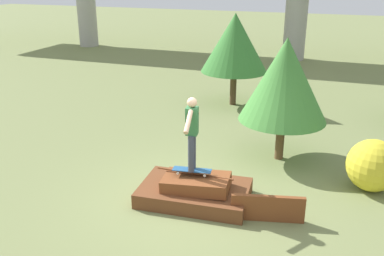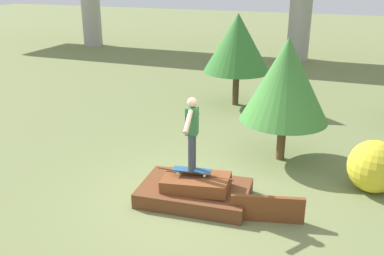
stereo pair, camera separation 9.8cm
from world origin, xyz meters
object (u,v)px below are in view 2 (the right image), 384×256
(skateboard, at_px, (192,170))
(skater, at_px, (192,129))
(bush_yellow_flowering, at_px, (374,166))
(tree_mid_back, at_px, (237,43))
(tree_behind_left, at_px, (286,80))

(skateboard, distance_m, skater, 0.85)
(skateboard, bearing_deg, skater, 45.00)
(bush_yellow_flowering, bearing_deg, tree_mid_back, 131.21)
(tree_behind_left, bearing_deg, skater, -116.28)
(tree_mid_back, bearing_deg, bush_yellow_flowering, -48.79)
(skater, xyz_separation_m, tree_behind_left, (1.31, 2.65, 0.44))
(skater, bearing_deg, tree_mid_back, 97.69)
(skateboard, distance_m, tree_behind_left, 3.23)
(tree_behind_left, bearing_deg, tree_mid_back, 119.13)
(skateboard, bearing_deg, tree_behind_left, 63.72)
(tree_behind_left, bearing_deg, skateboard, -116.28)
(tree_behind_left, bearing_deg, bush_yellow_flowering, -24.01)
(skateboard, relative_size, bush_yellow_flowering, 0.71)
(tree_behind_left, relative_size, tree_mid_back, 0.97)
(tree_behind_left, xyz_separation_m, bush_yellow_flowering, (2.06, -0.92, -1.42))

